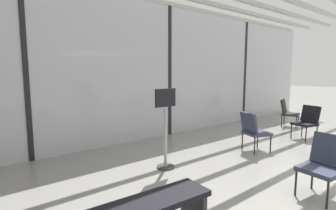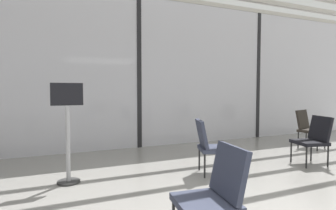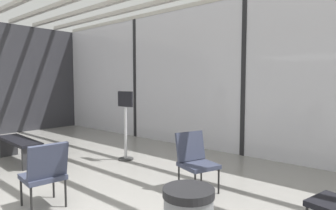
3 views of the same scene
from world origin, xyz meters
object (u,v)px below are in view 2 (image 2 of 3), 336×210
(info_sign, at_px, (68,136))
(parked_airplane, at_px, (69,70))
(lounge_chair_1, at_px, (308,126))
(lounge_chair_3, at_px, (210,143))
(lounge_chair_4, at_px, (314,137))
(lounge_chair_0, at_px, (215,191))

(info_sign, bearing_deg, parked_airplane, 86.22)
(parked_airplane, xyz_separation_m, lounge_chair_1, (4.77, -7.34, -1.67))
(lounge_chair_1, height_order, lounge_chair_3, same)
(lounge_chair_3, relative_size, info_sign, 0.60)
(parked_airplane, relative_size, lounge_chair_4, 13.59)
(info_sign, bearing_deg, lounge_chair_3, -11.85)
(lounge_chair_0, bearing_deg, parked_airplane, -170.09)
(parked_airplane, distance_m, lounge_chair_3, 8.46)
(parked_airplane, relative_size, lounge_chair_1, 13.59)
(lounge_chair_0, height_order, lounge_chair_3, same)
(lounge_chair_3, bearing_deg, info_sign, 97.01)
(lounge_chair_3, bearing_deg, lounge_chair_0, 167.98)
(lounge_chair_0, height_order, lounge_chair_1, same)
(parked_airplane, distance_m, info_sign, 7.86)
(lounge_chair_1, bearing_deg, info_sign, 167.40)
(lounge_chair_0, relative_size, info_sign, 0.60)
(lounge_chair_4, bearing_deg, lounge_chair_3, -84.62)
(parked_airplane, relative_size, info_sign, 8.21)
(lounge_chair_3, bearing_deg, parked_airplane, 29.90)
(lounge_chair_1, distance_m, info_sign, 5.30)
(lounge_chair_4, distance_m, info_sign, 4.18)
(lounge_chair_3, height_order, lounge_chair_4, same)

